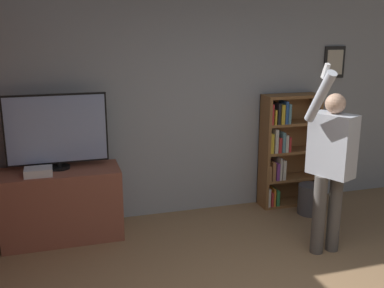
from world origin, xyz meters
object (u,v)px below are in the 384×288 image
game_console (38,172)px  waste_bin (310,199)px  television (57,131)px  person (331,159)px  bookshelf (284,151)px

game_console → waste_bin: 3.18m
television → game_console: (-0.21, -0.18, -0.37)m
television → game_console: bearing=-138.6°
game_console → person: 2.92m
bookshelf → waste_bin: bearing=-63.1°
game_console → waste_bin: game_console is taller
person → waste_bin: size_ratio=5.22×
television → game_console: television is taller
television → person: person is taller
bookshelf → waste_bin: bookshelf is taller
bookshelf → person: (-0.18, -1.28, 0.26)m
person → waste_bin: (0.37, 0.91, -0.80)m
person → bookshelf: bearing=147.6°
bookshelf → person: bearing=-98.1°
bookshelf → waste_bin: 0.68m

